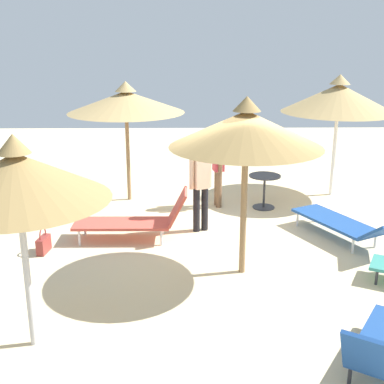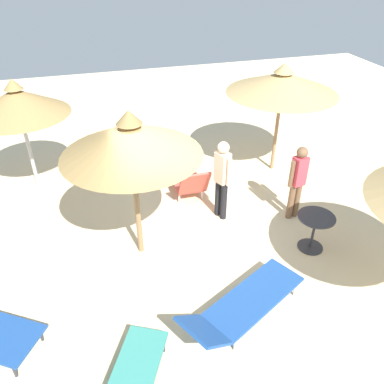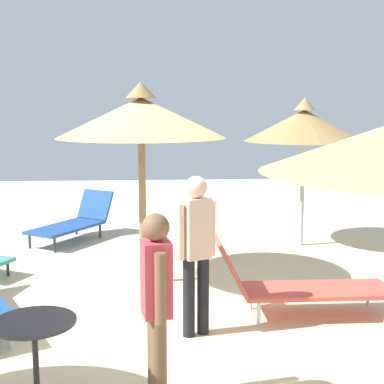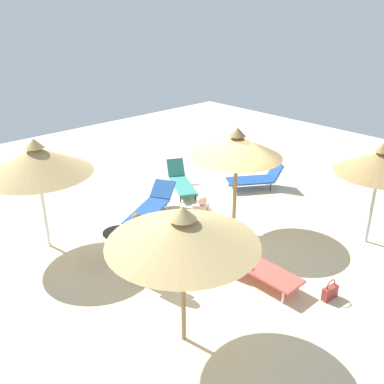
{
  "view_description": "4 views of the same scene",
  "coord_description": "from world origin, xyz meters",
  "px_view_note": "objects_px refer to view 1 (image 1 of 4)",
  "views": [
    {
      "loc": [
        0.84,
        8.37,
        3.68
      ],
      "look_at": [
        0.72,
        0.02,
        1.07
      ],
      "focal_mm": 47.95,
      "sensor_mm": 36.0,
      "label": 1
    },
    {
      "loc": [
        -5.64,
        1.5,
        4.95
      ],
      "look_at": [
        -0.3,
        -0.04,
        1.3
      ],
      "focal_mm": 36.03,
      "sensor_mm": 36.0,
      "label": 2
    },
    {
      "loc": [
        0.11,
        -6.5,
        2.44
      ],
      "look_at": [
        0.56,
        0.09,
        1.42
      ],
      "focal_mm": 50.7,
      "sensor_mm": 36.0,
      "label": 3
    },
    {
      "loc": [
        6.64,
        -6.88,
        5.6
      ],
      "look_at": [
        -0.27,
        -0.45,
        1.41
      ],
      "focal_mm": 40.1,
      "sensor_mm": 36.0,
      "label": 4
    }
  ],
  "objects_px": {
    "parasol_umbrella_back": "(126,102)",
    "lounge_chair_far_right": "(346,223)",
    "parasol_umbrella_far_left": "(246,129)",
    "handbag": "(44,244)",
    "parasol_umbrella_center": "(17,177)",
    "parasol_umbrella_near_left": "(339,98)",
    "person_standing_back": "(201,181)",
    "side_table_round": "(264,186)",
    "lounge_chair_front": "(137,219)",
    "person_standing_far_left": "(218,165)"
  },
  "relations": [
    {
      "from": "parasol_umbrella_center",
      "to": "parasol_umbrella_near_left",
      "type": "height_order",
      "value": "parasol_umbrella_near_left"
    },
    {
      "from": "side_table_round",
      "to": "person_standing_back",
      "type": "bearing_deg",
      "value": 42.95
    },
    {
      "from": "lounge_chair_far_right",
      "to": "person_standing_back",
      "type": "relative_size",
      "value": 1.33
    },
    {
      "from": "parasol_umbrella_center",
      "to": "parasol_umbrella_near_left",
      "type": "bearing_deg",
      "value": -131.56
    },
    {
      "from": "lounge_chair_front",
      "to": "parasol_umbrella_center",
      "type": "bearing_deg",
      "value": 73.41
    },
    {
      "from": "lounge_chair_far_right",
      "to": "person_standing_back",
      "type": "distance_m",
      "value": 2.78
    },
    {
      "from": "person_standing_far_left",
      "to": "handbag",
      "type": "relative_size",
      "value": 3.52
    },
    {
      "from": "parasol_umbrella_back",
      "to": "lounge_chair_far_right",
      "type": "relative_size",
      "value": 1.15
    },
    {
      "from": "parasol_umbrella_center",
      "to": "parasol_umbrella_near_left",
      "type": "relative_size",
      "value": 0.94
    },
    {
      "from": "parasol_umbrella_near_left",
      "to": "parasol_umbrella_far_left",
      "type": "bearing_deg",
      "value": 57.87
    },
    {
      "from": "person_standing_far_left",
      "to": "parasol_umbrella_far_left",
      "type": "bearing_deg",
      "value": 93.17
    },
    {
      "from": "parasol_umbrella_center",
      "to": "person_standing_back",
      "type": "distance_m",
      "value": 4.49
    },
    {
      "from": "person_standing_back",
      "to": "side_table_round",
      "type": "xyz_separation_m",
      "value": [
        -1.42,
        -1.33,
        -0.5
      ]
    },
    {
      "from": "parasol_umbrella_back",
      "to": "parasol_umbrella_center",
      "type": "xyz_separation_m",
      "value": [
        0.6,
        5.72,
        -0.09
      ]
    },
    {
      "from": "parasol_umbrella_far_left",
      "to": "handbag",
      "type": "relative_size",
      "value": 6.02
    },
    {
      "from": "person_standing_far_left",
      "to": "handbag",
      "type": "xyz_separation_m",
      "value": [
        3.19,
        2.46,
        -0.76
      ]
    },
    {
      "from": "parasol_umbrella_far_left",
      "to": "person_standing_back",
      "type": "distance_m",
      "value": 2.31
    },
    {
      "from": "parasol_umbrella_far_left",
      "to": "parasol_umbrella_near_left",
      "type": "bearing_deg",
      "value": -122.13
    },
    {
      "from": "parasol_umbrella_center",
      "to": "handbag",
      "type": "relative_size",
      "value": 5.66
    },
    {
      "from": "parasol_umbrella_near_left",
      "to": "lounge_chair_far_right",
      "type": "relative_size",
      "value": 1.21
    },
    {
      "from": "parasol_umbrella_far_left",
      "to": "person_standing_far_left",
      "type": "distance_m",
      "value": 3.55
    },
    {
      "from": "parasol_umbrella_far_left",
      "to": "person_standing_far_left",
      "type": "relative_size",
      "value": 1.71
    },
    {
      "from": "lounge_chair_far_right",
      "to": "parasol_umbrella_back",
      "type": "bearing_deg",
      "value": -31.25
    },
    {
      "from": "person_standing_back",
      "to": "parasol_umbrella_back",
      "type": "bearing_deg",
      "value": -51.31
    },
    {
      "from": "parasol_umbrella_center",
      "to": "handbag",
      "type": "xyz_separation_m",
      "value": [
        0.59,
        -2.76,
        -1.98
      ]
    },
    {
      "from": "person_standing_far_left",
      "to": "handbag",
      "type": "bearing_deg",
      "value": 37.61
    },
    {
      "from": "person_standing_back",
      "to": "person_standing_far_left",
      "type": "bearing_deg",
      "value": -106.3
    },
    {
      "from": "parasol_umbrella_near_left",
      "to": "side_table_round",
      "type": "distance_m",
      "value": 2.64
    },
    {
      "from": "parasol_umbrella_back",
      "to": "lounge_chair_front",
      "type": "distance_m",
      "value": 3.05
    },
    {
      "from": "parasol_umbrella_far_left",
      "to": "parasol_umbrella_center",
      "type": "distance_m",
      "value": 3.4
    },
    {
      "from": "parasol_umbrella_center",
      "to": "side_table_round",
      "type": "distance_m",
      "value": 6.44
    },
    {
      "from": "parasol_umbrella_near_left",
      "to": "person_standing_back",
      "type": "xyz_separation_m",
      "value": [
        3.16,
        2.26,
        -1.26
      ]
    },
    {
      "from": "person_standing_far_left",
      "to": "person_standing_back",
      "type": "height_order",
      "value": "person_standing_back"
    },
    {
      "from": "parasol_umbrella_back",
      "to": "side_table_round",
      "type": "distance_m",
      "value": 3.52
    },
    {
      "from": "side_table_round",
      "to": "lounge_chair_far_right",
      "type": "bearing_deg",
      "value": 122.36
    },
    {
      "from": "lounge_chair_front",
      "to": "handbag",
      "type": "height_order",
      "value": "lounge_chair_front"
    },
    {
      "from": "side_table_round",
      "to": "lounge_chair_front",
      "type": "bearing_deg",
      "value": 34.1
    },
    {
      "from": "lounge_chair_far_right",
      "to": "parasol_umbrella_center",
      "type": "bearing_deg",
      "value": 33.35
    },
    {
      "from": "parasol_umbrella_near_left",
      "to": "handbag",
      "type": "bearing_deg",
      "value": 28.8
    },
    {
      "from": "parasol_umbrella_center",
      "to": "parasol_umbrella_back",
      "type": "bearing_deg",
      "value": -95.99
    },
    {
      "from": "lounge_chair_far_right",
      "to": "handbag",
      "type": "relative_size",
      "value": 4.98
    },
    {
      "from": "parasol_umbrella_near_left",
      "to": "lounge_chair_far_right",
      "type": "height_order",
      "value": "parasol_umbrella_near_left"
    },
    {
      "from": "person_standing_far_left",
      "to": "lounge_chair_front",
      "type": "bearing_deg",
      "value": 49.68
    },
    {
      "from": "lounge_chair_far_right",
      "to": "handbag",
      "type": "distance_m",
      "value": 5.42
    },
    {
      "from": "person_standing_far_left",
      "to": "side_table_round",
      "type": "bearing_deg",
      "value": 172.36
    },
    {
      "from": "parasol_umbrella_back",
      "to": "parasol_umbrella_near_left",
      "type": "height_order",
      "value": "parasol_umbrella_near_left"
    },
    {
      "from": "parasol_umbrella_center",
      "to": "lounge_chair_front",
      "type": "height_order",
      "value": "parasol_umbrella_center"
    },
    {
      "from": "person_standing_far_left",
      "to": "parasol_umbrella_near_left",
      "type": "bearing_deg",
      "value": -163.73
    },
    {
      "from": "parasol_umbrella_back",
      "to": "person_standing_back",
      "type": "xyz_separation_m",
      "value": [
        -1.57,
        1.97,
        -1.23
      ]
    },
    {
      "from": "parasol_umbrella_far_left",
      "to": "lounge_chair_far_right",
      "type": "bearing_deg",
      "value": -149.13
    }
  ]
}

